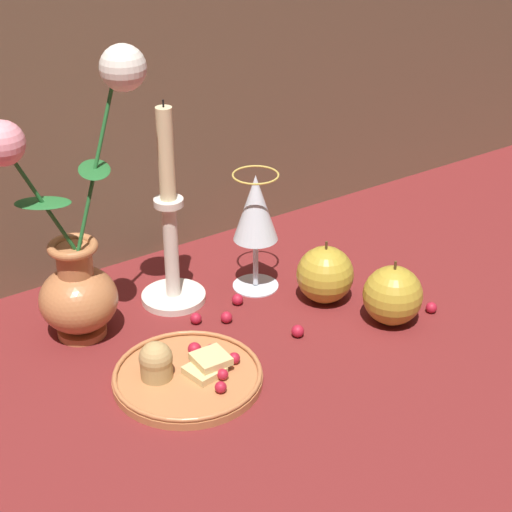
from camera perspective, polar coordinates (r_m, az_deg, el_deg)
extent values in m
plane|color=maroon|center=(1.16, -0.72, -5.49)|extent=(2.40, 2.40, 0.00)
cylinder|color=#B77042|center=(1.19, -11.50, -4.88)|extent=(0.07, 0.07, 0.01)
ellipsoid|color=#B77042|center=(1.16, -11.74, -2.84)|extent=(0.10, 0.10, 0.09)
cylinder|color=#B77042|center=(1.13, -12.01, -0.46)|extent=(0.05, 0.05, 0.05)
torus|color=#B77042|center=(1.12, -12.13, 0.61)|extent=(0.07, 0.07, 0.01)
cylinder|color=#23662D|center=(1.07, -14.25, 3.78)|extent=(0.08, 0.01, 0.16)
ellipsoid|color=#23662D|center=(1.08, -14.03, 3.45)|extent=(0.08, 0.07, 0.00)
sphere|color=pink|center=(1.03, -16.57, 7.22)|extent=(0.05, 0.05, 0.05)
cylinder|color=#23662D|center=(1.08, -10.57, 6.27)|extent=(0.09, 0.02, 0.23)
ellipsoid|color=#23662D|center=(1.08, -10.73, 5.69)|extent=(0.06, 0.08, 0.00)
sphere|color=silver|center=(1.05, -8.86, 12.30)|extent=(0.06, 0.06, 0.06)
cylinder|color=#B77042|center=(1.08, -4.57, -8.14)|extent=(0.19, 0.19, 0.01)
torus|color=#B77042|center=(1.07, -4.59, -7.80)|extent=(0.19, 0.19, 0.01)
cylinder|color=tan|center=(1.07, -6.66, -7.38)|extent=(0.04, 0.04, 0.03)
sphere|color=tan|center=(1.06, -6.70, -6.77)|extent=(0.04, 0.04, 0.04)
cube|color=#DBBC7A|center=(1.07, -3.46, -7.63)|extent=(0.05, 0.05, 0.01)
cube|color=#DBBC7A|center=(1.07, -3.03, -6.86)|extent=(0.04, 0.04, 0.01)
sphere|color=#AD192D|center=(1.04, -2.37, -8.73)|extent=(0.01, 0.01, 0.01)
sphere|color=#AD192D|center=(1.06, -2.23, -7.90)|extent=(0.01, 0.01, 0.01)
sphere|color=#AD192D|center=(1.09, -1.46, -6.83)|extent=(0.02, 0.02, 0.02)
sphere|color=#AD192D|center=(1.10, -2.95, -6.37)|extent=(0.02, 0.02, 0.02)
sphere|color=#AD192D|center=(1.10, -4.12, -6.20)|extent=(0.02, 0.02, 0.02)
cylinder|color=silver|center=(1.27, -0.03, -1.94)|extent=(0.07, 0.07, 0.00)
cylinder|color=silver|center=(1.25, -0.03, -0.37)|extent=(0.01, 0.01, 0.08)
cone|color=silver|center=(1.21, -0.03, 3.26)|extent=(0.06, 0.06, 0.10)
cone|color=#E5CC66|center=(1.22, -0.03, 2.63)|extent=(0.06, 0.06, 0.07)
torus|color=gold|center=(1.19, -0.03, 5.42)|extent=(0.07, 0.07, 0.00)
cylinder|color=silver|center=(1.24, -5.51, -2.73)|extent=(0.09, 0.09, 0.01)
cylinder|color=silver|center=(1.20, -5.68, 0.34)|extent=(0.02, 0.02, 0.14)
cylinder|color=silver|center=(1.17, -5.85, 3.59)|extent=(0.04, 0.04, 0.01)
cylinder|color=beige|center=(1.14, -6.02, 6.76)|extent=(0.02, 0.02, 0.13)
cylinder|color=black|center=(1.12, -6.21, 10.08)|extent=(0.00, 0.00, 0.01)
sphere|color=#B2932D|center=(1.18, 9.10, -2.61)|extent=(0.08, 0.08, 0.08)
cylinder|color=#4C3319|center=(1.16, 9.28, -0.61)|extent=(0.00, 0.00, 0.01)
sphere|color=#B2932D|center=(1.22, 4.63, -1.24)|extent=(0.08, 0.08, 0.08)
cylinder|color=#4C3319|center=(1.20, 4.72, 0.71)|extent=(0.00, 0.00, 0.01)
sphere|color=#AD192D|center=(1.15, 2.80, -5.02)|extent=(0.02, 0.02, 0.02)
sphere|color=#AD192D|center=(1.18, -1.90, -4.08)|extent=(0.02, 0.02, 0.02)
sphere|color=#AD192D|center=(1.22, -1.24, -2.92)|extent=(0.02, 0.02, 0.02)
sphere|color=#AD192D|center=(1.18, -4.03, -4.17)|extent=(0.02, 0.02, 0.02)
sphere|color=#AD192D|center=(1.23, 11.61, -3.39)|extent=(0.02, 0.02, 0.02)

